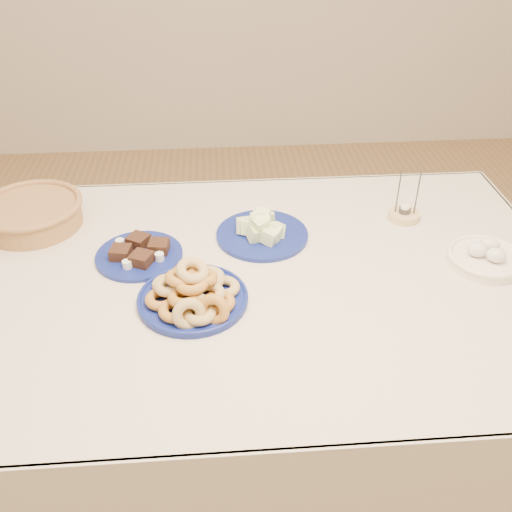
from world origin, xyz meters
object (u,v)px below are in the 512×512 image
at_px(brownie_plate, 139,253).
at_px(dining_table, 255,306).
at_px(donut_platter, 193,293).
at_px(melon_plate, 262,230).
at_px(wicker_basket, 32,213).
at_px(candle_holder, 404,214).
at_px(egg_bowl, 485,257).

bearing_deg(brownie_plate, dining_table, -19.26).
bearing_deg(donut_platter, melon_plate, 55.59).
height_order(donut_platter, wicker_basket, donut_platter).
bearing_deg(dining_table, candle_holder, 28.23).
xyz_separation_m(dining_table, candle_holder, (0.48, 0.26, 0.12)).
relative_size(donut_platter, egg_bowl, 1.11).
relative_size(brownie_plate, wicker_basket, 0.99).
bearing_deg(candle_holder, wicker_basket, 177.58).
xyz_separation_m(wicker_basket, egg_bowl, (1.28, -0.30, -0.02)).
distance_m(donut_platter, brownie_plate, 0.26).
relative_size(donut_platter, candle_holder, 1.85).
height_order(wicker_basket, egg_bowl, wicker_basket).
bearing_deg(dining_table, wicker_basket, 154.71).
height_order(dining_table, candle_holder, candle_holder).
bearing_deg(dining_table, donut_platter, -147.85).
bearing_deg(dining_table, egg_bowl, 0.68).
height_order(dining_table, melon_plate, melon_plate).
height_order(donut_platter, melon_plate, donut_platter).
height_order(dining_table, wicker_basket, wicker_basket).
xyz_separation_m(wicker_basket, candle_holder, (1.13, -0.05, -0.03)).
xyz_separation_m(melon_plate, candle_holder, (0.45, 0.08, -0.01)).
height_order(donut_platter, candle_holder, candle_holder).
xyz_separation_m(brownie_plate, egg_bowl, (0.95, -0.10, 0.01)).
relative_size(dining_table, melon_plate, 5.04).
xyz_separation_m(candle_holder, egg_bowl, (0.15, -0.25, 0.01)).
xyz_separation_m(brownie_plate, wicker_basket, (-0.33, 0.20, 0.03)).
relative_size(donut_platter, wicker_basket, 0.94).
relative_size(dining_table, wicker_basket, 5.37).
distance_m(dining_table, egg_bowl, 0.65).
height_order(brownie_plate, candle_holder, candle_holder).
bearing_deg(candle_holder, donut_platter, -150.76).
distance_m(brownie_plate, egg_bowl, 0.96).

